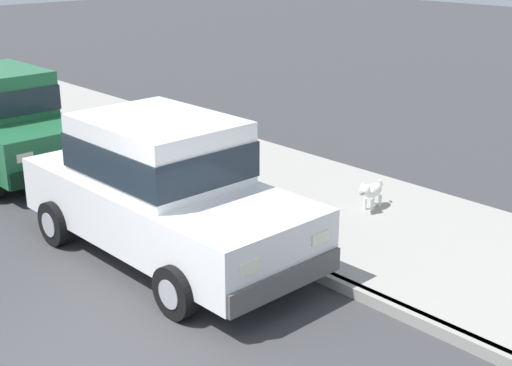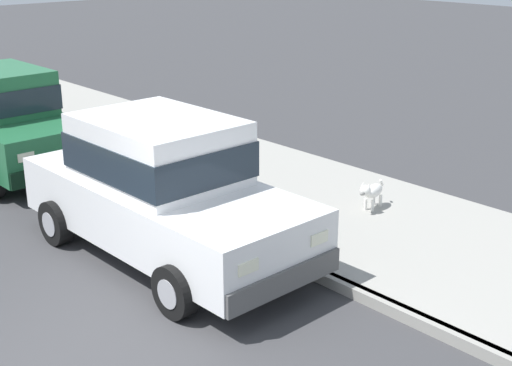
% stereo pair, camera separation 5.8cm
% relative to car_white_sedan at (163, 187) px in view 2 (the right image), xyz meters
% --- Properties ---
extents(curb, '(0.16, 64.00, 0.14)m').
position_rel_car_white_sedan_xyz_m(curb, '(1.00, -1.75, -0.91)').
color(curb, gray).
rests_on(curb, ground).
extents(sidewalk, '(3.60, 64.00, 0.14)m').
position_rel_car_white_sedan_xyz_m(sidewalk, '(2.80, -1.75, -0.91)').
color(sidewalk, '#99968E').
rests_on(sidewalk, ground).
extents(car_white_sedan, '(2.08, 4.62, 1.92)m').
position_rel_car_white_sedan_xyz_m(car_white_sedan, '(0.00, 0.00, 0.00)').
color(car_white_sedan, white).
rests_on(car_white_sedan, ground).
extents(car_green_hatchback, '(2.00, 3.83, 1.88)m').
position_rel_car_white_sedan_xyz_m(car_green_hatchback, '(-0.01, 5.01, -0.01)').
color(car_green_hatchback, '#23663D').
rests_on(car_green_hatchback, ground).
extents(dog_white, '(0.75, 0.29, 0.49)m').
position_rel_car_white_sedan_xyz_m(dog_white, '(3.15, -1.02, -0.55)').
color(dog_white, white).
rests_on(dog_white, sidewalk).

